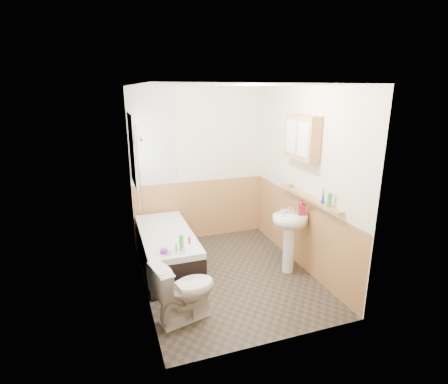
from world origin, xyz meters
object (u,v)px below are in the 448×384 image
at_px(sink, 290,231).
at_px(pine_shelf, 309,198).
at_px(bathtub, 167,249).
at_px(medicine_cabinet, 302,138).
at_px(toilet, 185,290).

distance_m(sink, pine_shelf, 0.54).
bearing_deg(pine_shelf, sink, 153.37).
relative_size(bathtub, medicine_cabinet, 2.57).
distance_m(toilet, medicine_cabinet, 2.42).
height_order(sink, medicine_cabinet, medicine_cabinet).
bearing_deg(medicine_cabinet, sink, -147.35).
height_order(toilet, medicine_cabinet, medicine_cabinet).
relative_size(sink, pine_shelf, 0.70).
distance_m(bathtub, pine_shelf, 2.10).
bearing_deg(medicine_cabinet, toilet, -158.90).
bearing_deg(toilet, sink, -84.85).
distance_m(sink, medicine_cabinet, 1.27).
bearing_deg(sink, bathtub, 157.30).
relative_size(toilet, pine_shelf, 0.53).
distance_m(toilet, sink, 1.72).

